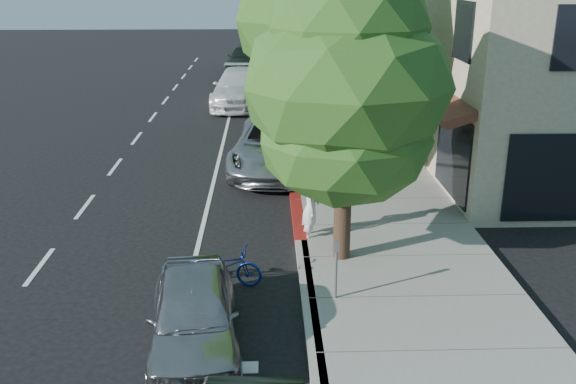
{
  "coord_description": "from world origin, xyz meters",
  "views": [
    {
      "loc": [
        -0.82,
        -15.8,
        6.61
      ],
      "look_at": [
        -0.32,
        -0.76,
        1.35
      ],
      "focal_mm": 40.0,
      "sensor_mm": 36.0,
      "label": 1
    }
  ],
  "objects_px": {
    "white_pickup": "(240,88)",
    "dark_suv_far": "(246,58)",
    "street_tree_1": "(323,23)",
    "bicycle": "(224,265)",
    "street_tree_3": "(302,15)",
    "near_car_a": "(194,314)",
    "street_tree_0": "(346,89)",
    "pedestrian": "(343,125)",
    "street_tree_4": "(296,12)",
    "cyclist": "(311,208)",
    "street_tree_2": "(310,33)",
    "dark_sedan": "(275,123)",
    "silver_suv": "(277,145)",
    "street_tree_5": "(292,8)"
  },
  "relations": [
    {
      "from": "street_tree_0",
      "to": "white_pickup",
      "type": "relative_size",
      "value": 1.1
    },
    {
      "from": "street_tree_5",
      "to": "silver_suv",
      "type": "relative_size",
      "value": 1.14
    },
    {
      "from": "street_tree_1",
      "to": "white_pickup",
      "type": "distance_m",
      "value": 13.61
    },
    {
      "from": "street_tree_2",
      "to": "near_car_a",
      "type": "xyz_separation_m",
      "value": [
        -3.1,
        -15.5,
        -3.53
      ]
    },
    {
      "from": "dark_suv_far",
      "to": "pedestrian",
      "type": "distance_m",
      "value": 19.82
    },
    {
      "from": "street_tree_1",
      "to": "street_tree_4",
      "type": "xyz_separation_m",
      "value": [
        0.0,
        18.0,
        -0.81
      ]
    },
    {
      "from": "pedestrian",
      "to": "street_tree_5",
      "type": "bearing_deg",
      "value": -121.22
    },
    {
      "from": "street_tree_5",
      "to": "dark_suv_far",
      "type": "distance_m",
      "value": 4.49
    },
    {
      "from": "street_tree_1",
      "to": "dark_sedan",
      "type": "relative_size",
      "value": 1.64
    },
    {
      "from": "cyclist",
      "to": "white_pickup",
      "type": "xyz_separation_m",
      "value": [
        -2.45,
        17.27,
        0.0
      ]
    },
    {
      "from": "dark_suv_far",
      "to": "near_car_a",
      "type": "xyz_separation_m",
      "value": [
        0.0,
        -33.1,
        -0.25
      ]
    },
    {
      "from": "street_tree_2",
      "to": "street_tree_1",
      "type": "bearing_deg",
      "value": -90.0
    },
    {
      "from": "silver_suv",
      "to": "near_car_a",
      "type": "bearing_deg",
      "value": -92.82
    },
    {
      "from": "street_tree_5",
      "to": "dark_sedan",
      "type": "distance_m",
      "value": 19.34
    },
    {
      "from": "silver_suv",
      "to": "dark_sedan",
      "type": "distance_m",
      "value": 3.5
    },
    {
      "from": "street_tree_2",
      "to": "dark_suv_far",
      "type": "bearing_deg",
      "value": 99.99
    },
    {
      "from": "street_tree_0",
      "to": "street_tree_5",
      "type": "bearing_deg",
      "value": 90.0
    },
    {
      "from": "white_pickup",
      "to": "dark_suv_far",
      "type": "height_order",
      "value": "dark_suv_far"
    },
    {
      "from": "street_tree_4",
      "to": "dark_sedan",
      "type": "height_order",
      "value": "street_tree_4"
    },
    {
      "from": "street_tree_5",
      "to": "near_car_a",
      "type": "height_order",
      "value": "street_tree_5"
    },
    {
      "from": "street_tree_2",
      "to": "street_tree_5",
      "type": "height_order",
      "value": "street_tree_5"
    },
    {
      "from": "street_tree_1",
      "to": "near_car_a",
      "type": "distance_m",
      "value": 10.91
    },
    {
      "from": "street_tree_2",
      "to": "pedestrian",
      "type": "bearing_deg",
      "value": -55.36
    },
    {
      "from": "street_tree_5",
      "to": "dark_sedan",
      "type": "bearing_deg",
      "value": -94.3
    },
    {
      "from": "pedestrian",
      "to": "street_tree_1",
      "type": "bearing_deg",
      "value": 39.55
    },
    {
      "from": "cyclist",
      "to": "dark_suv_far",
      "type": "bearing_deg",
      "value": 10.1
    },
    {
      "from": "cyclist",
      "to": "pedestrian",
      "type": "relative_size",
      "value": 1.16
    },
    {
      "from": "street_tree_5",
      "to": "silver_suv",
      "type": "xyz_separation_m",
      "value": [
        -1.4,
        -22.5,
        -3.27
      ]
    },
    {
      "from": "street_tree_3",
      "to": "street_tree_4",
      "type": "bearing_deg",
      "value": 90.0
    },
    {
      "from": "street_tree_4",
      "to": "white_pickup",
      "type": "relative_size",
      "value": 1.13
    },
    {
      "from": "pedestrian",
      "to": "silver_suv",
      "type": "bearing_deg",
      "value": 12.0
    },
    {
      "from": "street_tree_5",
      "to": "near_car_a",
      "type": "distance_m",
      "value": 33.82
    },
    {
      "from": "street_tree_4",
      "to": "dark_sedan",
      "type": "distance_m",
      "value": 13.51
    },
    {
      "from": "cyclist",
      "to": "silver_suv",
      "type": "height_order",
      "value": "cyclist"
    },
    {
      "from": "street_tree_0",
      "to": "pedestrian",
      "type": "xyz_separation_m",
      "value": [
        1.2,
        10.26,
        -3.22
      ]
    },
    {
      "from": "street_tree_0",
      "to": "silver_suv",
      "type": "height_order",
      "value": "street_tree_0"
    },
    {
      "from": "street_tree_4",
      "to": "dark_suv_far",
      "type": "xyz_separation_m",
      "value": [
        -3.1,
        5.6,
        -3.32
      ]
    },
    {
      "from": "cyclist",
      "to": "pedestrian",
      "type": "distance_m",
      "value": 9.14
    },
    {
      "from": "dark_sedan",
      "to": "dark_suv_far",
      "type": "bearing_deg",
      "value": 102.72
    },
    {
      "from": "street_tree_5",
      "to": "dark_sedan",
      "type": "relative_size",
      "value": 1.4
    },
    {
      "from": "street_tree_4",
      "to": "cyclist",
      "type": "relative_size",
      "value": 3.91
    },
    {
      "from": "white_pickup",
      "to": "pedestrian",
      "type": "distance_m",
      "value": 9.37
    },
    {
      "from": "bicycle",
      "to": "dark_suv_far",
      "type": "bearing_deg",
      "value": 14.83
    },
    {
      "from": "bicycle",
      "to": "near_car_a",
      "type": "height_order",
      "value": "near_car_a"
    },
    {
      "from": "silver_suv",
      "to": "street_tree_1",
      "type": "bearing_deg",
      "value": -41.01
    },
    {
      "from": "white_pickup",
      "to": "near_car_a",
      "type": "distance_m",
      "value": 22.08
    },
    {
      "from": "street_tree_5",
      "to": "cyclist",
      "type": "height_order",
      "value": "street_tree_5"
    },
    {
      "from": "street_tree_1",
      "to": "bicycle",
      "type": "bearing_deg",
      "value": -111.09
    },
    {
      "from": "street_tree_3",
      "to": "near_car_a",
      "type": "xyz_separation_m",
      "value": [
        -3.1,
        -21.5,
        -3.82
      ]
    },
    {
      "from": "white_pickup",
      "to": "dark_sedan",
      "type": "bearing_deg",
      "value": -74.8
    }
  ]
}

